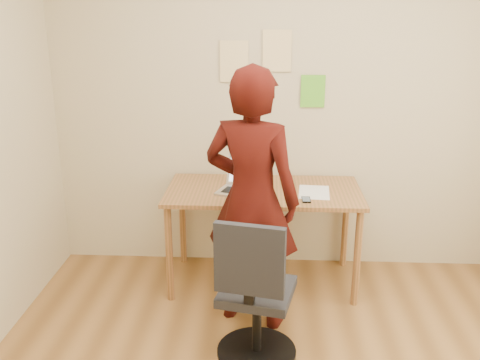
# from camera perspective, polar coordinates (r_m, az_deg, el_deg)

# --- Properties ---
(room) EXTENTS (3.58, 3.58, 2.78)m
(room) POSITION_cam_1_polar(r_m,az_deg,el_deg) (2.36, 5.39, 1.96)
(room) COLOR brown
(room) RESTS_ON ground
(desk) EXTENTS (1.40, 0.70, 0.74)m
(desk) POSITION_cam_1_polar(r_m,az_deg,el_deg) (3.89, 2.51, -2.22)
(desk) COLOR #986034
(desk) RESTS_ON ground
(laptop) EXTENTS (0.41, 0.38, 0.24)m
(laptop) POSITION_cam_1_polar(r_m,az_deg,el_deg) (3.82, 0.44, -0.43)
(laptop) COLOR #BBBBC2
(laptop) RESTS_ON desk
(paper_sheet) EXTENTS (0.24, 0.32, 0.00)m
(paper_sheet) POSITION_cam_1_polar(r_m,az_deg,el_deg) (3.84, 7.90, -1.30)
(paper_sheet) COLOR white
(paper_sheet) RESTS_ON desk
(phone) EXTENTS (0.06, 0.12, 0.01)m
(phone) POSITION_cam_1_polar(r_m,az_deg,el_deg) (3.67, 7.07, -2.09)
(phone) COLOR black
(phone) RESTS_ON desk
(wall_note_left) EXTENTS (0.21, 0.00, 0.30)m
(wall_note_left) POSITION_cam_1_polar(r_m,az_deg,el_deg) (4.03, -0.63, 12.53)
(wall_note_left) COLOR #EBCE8C
(wall_note_left) RESTS_ON room
(wall_note_mid) EXTENTS (0.21, 0.00, 0.30)m
(wall_note_mid) POSITION_cam_1_polar(r_m,az_deg,el_deg) (4.02, 3.97, 13.59)
(wall_note_mid) COLOR #EBCE8C
(wall_note_mid) RESTS_ON room
(wall_note_right) EXTENTS (0.18, 0.00, 0.24)m
(wall_note_right) POSITION_cam_1_polar(r_m,az_deg,el_deg) (4.07, 7.77, 9.36)
(wall_note_right) COLOR #5DBE2A
(wall_note_right) RESTS_ON room
(office_chair) EXTENTS (0.48, 0.49, 0.92)m
(office_chair) POSITION_cam_1_polar(r_m,az_deg,el_deg) (3.14, 1.58, -12.79)
(office_chair) COLOR black
(office_chair) RESTS_ON ground
(person) EXTENTS (0.71, 0.57, 1.69)m
(person) POSITION_cam_1_polar(r_m,az_deg,el_deg) (3.35, 1.26, -2.13)
(person) COLOR #330A07
(person) RESTS_ON ground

